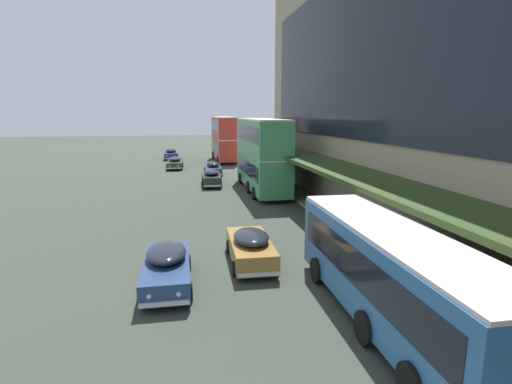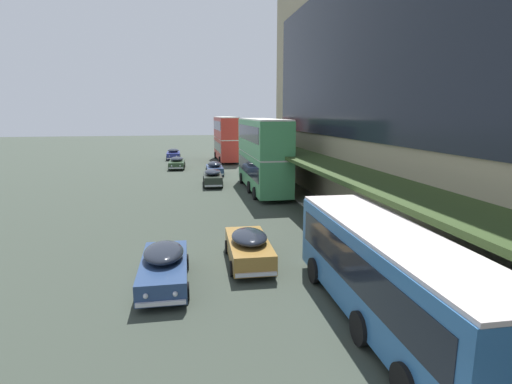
{
  "view_description": "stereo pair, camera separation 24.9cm",
  "coord_description": "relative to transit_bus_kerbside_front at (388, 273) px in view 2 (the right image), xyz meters",
  "views": [
    {
      "loc": [
        -2.72,
        -3.7,
        6.6
      ],
      "look_at": [
        2.22,
        21.34,
        1.54
      ],
      "focal_mm": 28.0,
      "sensor_mm": 36.0,
      "label": 1
    },
    {
      "loc": [
        -2.48,
        -3.74,
        6.6
      ],
      "look_at": [
        2.22,
        21.34,
        1.54
      ],
      "focal_mm": 28.0,
      "sensor_mm": 36.0,
      "label": 2
    }
  ],
  "objects": [
    {
      "name": "transit_bus_kerbside_front",
      "position": [
        0.0,
        0.0,
        0.0
      ],
      "size": [
        2.84,
        10.63,
        3.14
      ],
      "color": "#2F65A0",
      "rests_on": "ground"
    },
    {
      "name": "transit_bus_kerbside_rear",
      "position": [
        0.07,
        44.99,
        1.49
      ],
      "size": [
        2.76,
        10.05,
        6.1
      ],
      "color": "#BA322A",
      "rests_on": "ground"
    },
    {
      "name": "transit_bus_kerbside_far",
      "position": [
        0.7,
        22.72,
        1.5
      ],
      "size": [
        2.91,
        11.46,
        6.13
      ],
      "color": "#48995D",
      "rests_on": "ground"
    },
    {
      "name": "sedan_far_back",
      "position": [
        -3.31,
        6.14,
        -1.04
      ],
      "size": [
        2.01,
        4.69,
        1.54
      ],
      "color": "olive",
      "rests_on": "ground"
    },
    {
      "name": "sedan_lead_near",
      "position": [
        -2.64,
        32.3,
        -1.06
      ],
      "size": [
        1.87,
        4.27,
        1.5
      ],
      "color": "navy",
      "rests_on": "ground"
    },
    {
      "name": "sedan_lead_mid",
      "position": [
        -6.68,
        38.36,
        -1.1
      ],
      "size": [
        2.03,
        4.81,
        1.4
      ],
      "color": "#2A4027",
      "rests_on": "ground"
    },
    {
      "name": "sedan_oncoming_front",
      "position": [
        -6.93,
        4.58,
        -1.06
      ],
      "size": [
        1.94,
        4.94,
        1.5
      ],
      "color": "navy",
      "rests_on": "ground"
    },
    {
      "name": "sedan_oncoming_rear",
      "position": [
        -7.25,
        48.62,
        -1.05
      ],
      "size": [
        1.98,
        4.62,
        1.52
      ],
      "color": "navy",
      "rests_on": "ground"
    },
    {
      "name": "sedan_second_mid",
      "position": [
        -3.34,
        26.11,
        -1.04
      ],
      "size": [
        1.92,
        4.98,
        1.54
      ],
      "color": "#262E25",
      "rests_on": "ground"
    }
  ]
}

